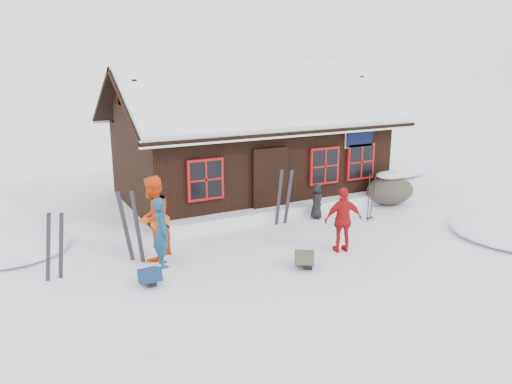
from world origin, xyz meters
TOP-DOWN VIEW (x-y plane):
  - ground at (0.00, 0.00)m, footprint 120.00×120.00m
  - mountain_hut at (1.50, 4.98)m, footprint 8.90×6.09m
  - snow_drift at (1.50, 2.25)m, footprint 7.60×0.60m
  - snow_mounds at (1.65, 1.86)m, footprint 20.60×13.20m
  - skier_teal at (-2.99, 0.40)m, footprint 0.43×0.61m
  - skier_orange_left at (-3.03, 0.88)m, footprint 1.20×1.19m
  - skier_orange_right at (1.09, -0.77)m, footprint 1.00×0.62m
  - skier_crouched at (2.04, 1.71)m, footprint 0.60×0.58m
  - boulder at (4.98, 1.86)m, footprint 1.63×1.22m
  - ski_pair_left at (-5.17, 0.75)m, footprint 0.49×0.15m
  - ski_pair_mid at (-3.51, 0.99)m, footprint 0.50×0.35m
  - ski_pair_right at (0.92, 1.70)m, footprint 0.50×0.22m
  - ski_poles at (3.27, 0.80)m, footprint 0.25×0.13m
  - backpack_blue at (-3.53, -0.43)m, footprint 0.39×0.51m
  - backpack_olive at (-0.25, -1.16)m, footprint 0.67×0.71m

SIDE VIEW (x-z plane):
  - ground at x=0.00m, z-range 0.00..0.00m
  - snow_mounds at x=1.65m, z-range -0.24..0.24m
  - backpack_blue at x=-3.53m, z-range 0.00..0.28m
  - backpack_olive at x=-0.25m, z-range 0.00..0.31m
  - snow_drift at x=1.50m, z-range 0.00..0.35m
  - boulder at x=4.98m, z-range 0.01..0.96m
  - skier_crouched at x=2.04m, z-range 0.00..1.03m
  - ski_poles at x=3.27m, z-range -0.04..1.38m
  - ski_pair_left at x=-5.17m, z-range -0.05..1.45m
  - ski_pair_right at x=0.92m, z-range -0.05..1.56m
  - skier_teal at x=-2.99m, z-range 0.00..1.58m
  - skier_orange_right at x=1.09m, z-range 0.00..1.58m
  - ski_pair_mid at x=-3.51m, z-range -0.05..1.65m
  - skier_orange_left at x=-3.03m, z-range 0.00..1.96m
  - mountain_hut at x=1.50m, z-range -0.63..3.79m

